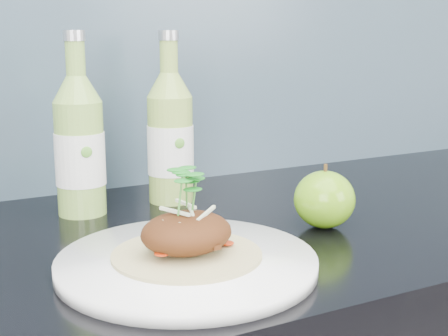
{
  "coord_description": "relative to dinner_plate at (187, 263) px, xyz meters",
  "views": [
    {
      "loc": [
        -0.35,
        0.95,
        1.17
      ],
      "look_at": [
        0.01,
        1.63,
        1.0
      ],
      "focal_mm": 50.0,
      "sensor_mm": 36.0,
      "label": 1
    }
  ],
  "objects": [
    {
      "name": "pork_taco",
      "position": [
        0.0,
        0.0,
        0.04
      ],
      "size": [
        0.17,
        0.17,
        0.1
      ],
      "color": "tan",
      "rests_on": "dinner_plate"
    },
    {
      "name": "cider_bottle_left",
      "position": [
        -0.04,
        0.28,
        0.09
      ],
      "size": [
        0.09,
        0.09,
        0.27
      ],
      "rotation": [
        0.0,
        0.0,
        0.23
      ],
      "color": "#85B14A",
      "rests_on": "kitchen_counter"
    },
    {
      "name": "cider_bottle_right",
      "position": [
        0.1,
        0.29,
        0.09
      ],
      "size": [
        0.09,
        0.09,
        0.27
      ],
      "rotation": [
        0.0,
        0.0,
        0.27
      ],
      "color": "#8FB24A",
      "rests_on": "kitchen_counter"
    },
    {
      "name": "green_apple",
      "position": [
        0.24,
        0.06,
        0.03
      ],
      "size": [
        0.09,
        0.09,
        0.09
      ],
      "rotation": [
        0.0,
        0.0,
        0.03
      ],
      "color": "#50880E",
      "rests_on": "kitchen_counter"
    },
    {
      "name": "dinner_plate",
      "position": [
        0.0,
        0.0,
        0.0
      ],
      "size": [
        0.39,
        0.39,
        0.02
      ],
      "color": "white",
      "rests_on": "kitchen_counter"
    }
  ]
}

